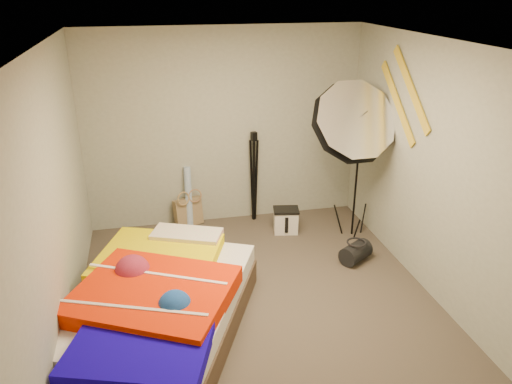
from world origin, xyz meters
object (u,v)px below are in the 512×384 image
object	(u,v)px
tote_bag	(188,212)
wrapping_roll	(188,197)
camera_case	(286,221)
camera_tripod	(254,171)
photo_umbrella	(352,124)
duffel_bag	(356,253)
bed	(157,305)

from	to	relation	value
tote_bag	wrapping_roll	xyz separation A→B (m)	(0.01, 0.00, 0.21)
wrapping_roll	tote_bag	bearing A→B (deg)	180.00
camera_case	camera_tripod	xyz separation A→B (m)	(-0.32, 0.45, 0.55)
tote_bag	wrapping_roll	distance (m)	0.21
camera_tripod	photo_umbrella	bearing A→B (deg)	-40.38
camera_case	camera_tripod	world-z (taller)	camera_tripod
camera_case	duffel_bag	world-z (taller)	camera_case
duffel_bag	tote_bag	bearing A→B (deg)	110.14
duffel_bag	camera_tripod	bearing A→B (deg)	91.45
wrapping_roll	camera_case	bearing A→B (deg)	-21.80
camera_case	camera_tripod	distance (m)	0.78
bed	camera_tripod	distance (m)	2.54
bed	photo_umbrella	size ratio (longest dim) A/B	1.22
wrapping_roll	duffel_bag	world-z (taller)	wrapping_roll
photo_umbrella	camera_tripod	bearing A→B (deg)	139.62
photo_umbrella	wrapping_roll	bearing A→B (deg)	155.33
camera_case	camera_tripod	size ratio (longest dim) A/B	0.24
wrapping_roll	camera_case	world-z (taller)	wrapping_roll
duffel_bag	bed	distance (m)	2.39
tote_bag	bed	xyz separation A→B (m)	(-0.47, -2.13, 0.11)
camera_case	duffel_bag	distance (m)	1.05
tote_bag	photo_umbrella	world-z (taller)	photo_umbrella
wrapping_roll	camera_case	size ratio (longest dim) A/B	2.68
camera_case	bed	bearing A→B (deg)	-124.61
camera_case	bed	xyz separation A→B (m)	(-1.67, -1.66, 0.15)
photo_umbrella	tote_bag	bearing A→B (deg)	155.50
camera_case	tote_bag	bearing A→B (deg)	168.92
camera_case	bed	size ratio (longest dim) A/B	0.12
wrapping_roll	bed	xyz separation A→B (m)	(-0.49, -2.13, -0.10)
camera_tripod	duffel_bag	bearing A→B (deg)	-55.90
tote_bag	bed	distance (m)	2.19
tote_bag	camera_tripod	world-z (taller)	camera_tripod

